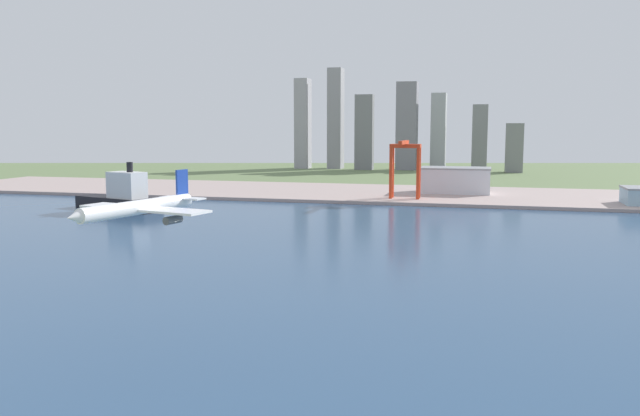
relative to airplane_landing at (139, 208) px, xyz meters
The scene contains 8 objects.
ground_plane 207.16m from the airplane_landing, 86.03° to the left, with size 2400.00×2400.00×0.00m, color #62774B.
water_bay 148.71m from the airplane_landing, 84.38° to the left, with size 840.00×360.00×0.15m, color #2D4C70.
industrial_pier 395.19m from the airplane_landing, 87.95° to the left, with size 840.00×140.00×2.50m, color #AA9590.
airplane_landing is the anchor object (origin of this frame).
cargo_ship 301.22m from the airplane_landing, 122.66° to the left, with size 69.73×36.92×32.23m.
port_crane_red 348.83m from the airplane_landing, 87.67° to the left, with size 22.32×39.45×42.93m.
warehouse_main 405.95m from the airplane_landing, 83.17° to the left, with size 55.48×32.29×20.52m.
distant_skyline 721.81m from the airplane_landing, 93.53° to the left, with size 292.62×73.07×132.87m.
Camera 1 is at (60.20, -29.01, 54.84)m, focal length 36.16 mm.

